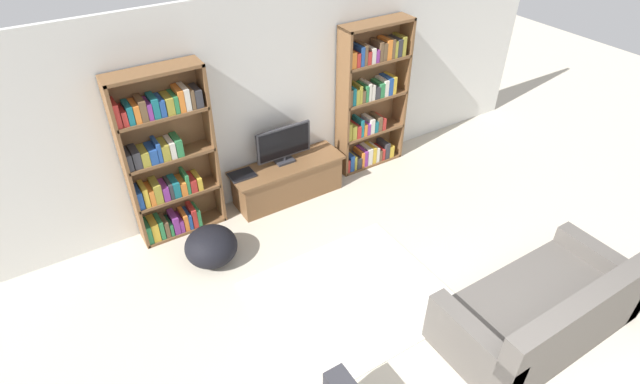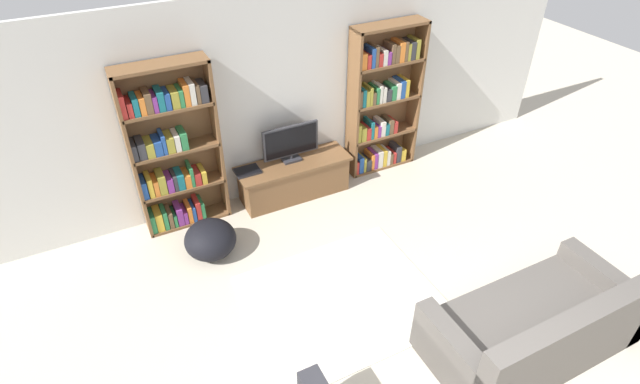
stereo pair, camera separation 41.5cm
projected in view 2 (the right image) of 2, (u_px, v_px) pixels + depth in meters
name	position (u px, v px, depth m)	size (l,w,h in m)	color
wall_back	(271.00, 99.00, 6.11)	(8.80, 0.06, 2.60)	silver
bookshelf_left	(172.00, 152.00, 5.70)	(1.01, 0.30, 2.06)	brown
bookshelf_right	(381.00, 102.00, 6.71)	(1.01, 0.30, 2.06)	brown
tv_stand	(294.00, 179.00, 6.56)	(1.49, 0.49, 0.51)	brown
television	(291.00, 143.00, 6.30)	(0.75, 0.16, 0.50)	#2D2D33
laptop	(247.00, 171.00, 6.23)	(0.31, 0.24, 0.03)	#28282D
area_rug	(343.00, 299.00, 5.23)	(1.90, 1.63, 0.02)	beige
couch_right_sofa	(536.00, 328.00, 4.59)	(1.99, 0.98, 0.86)	#56514C
beanbag_ottoman	(210.00, 239.00, 5.66)	(0.59, 0.59, 0.43)	black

